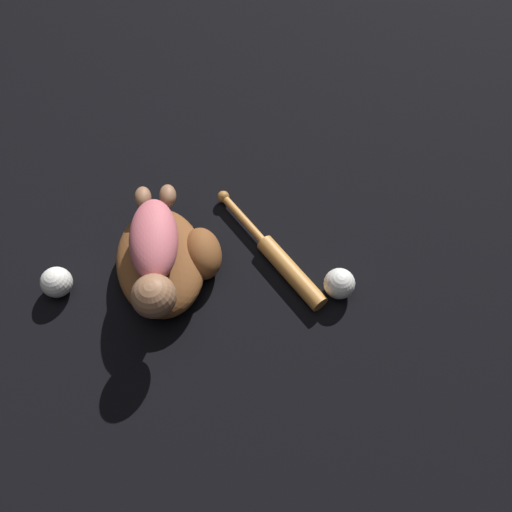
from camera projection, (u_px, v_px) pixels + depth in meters
ground_plane at (145, 282)px, 1.25m from camera, size 6.00×6.00×0.00m
baseball_glove at (168, 260)px, 1.22m from camera, size 0.35×0.30×0.10m
baby_figure at (154, 251)px, 1.12m from camera, size 0.37×0.20×0.10m
baseball_bat at (280, 260)px, 1.25m from camera, size 0.42×0.12×0.05m
baseball at (339, 284)px, 1.20m from camera, size 0.08×0.08×0.08m
baseball_spare at (56, 282)px, 1.20m from camera, size 0.08×0.08×0.08m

